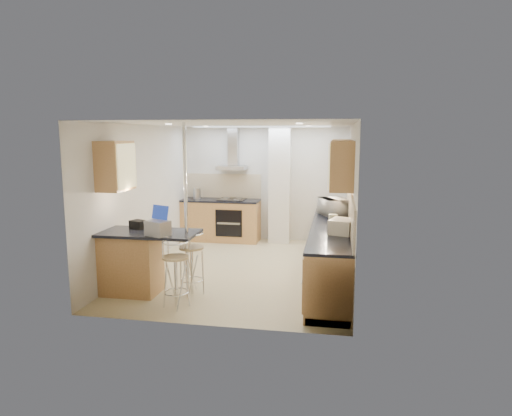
% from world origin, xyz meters
% --- Properties ---
extents(ground, '(4.80, 4.80, 0.00)m').
position_xyz_m(ground, '(0.00, 0.00, 0.00)').
color(ground, '#C4B583').
rests_on(ground, ground).
extents(room_shell, '(3.64, 4.84, 2.51)m').
position_xyz_m(room_shell, '(0.32, 0.38, 1.54)').
color(room_shell, silver).
rests_on(room_shell, ground).
extents(right_counter, '(0.63, 4.40, 0.92)m').
position_xyz_m(right_counter, '(1.50, 0.00, 0.46)').
color(right_counter, '#AE7D45').
rests_on(right_counter, ground).
extents(back_counter, '(1.70, 0.63, 0.92)m').
position_xyz_m(back_counter, '(-0.95, 2.10, 0.46)').
color(back_counter, '#AE7D45').
rests_on(back_counter, ground).
extents(peninsula, '(1.47, 0.72, 0.94)m').
position_xyz_m(peninsula, '(-1.12, -1.45, 0.48)').
color(peninsula, '#AE7D45').
rests_on(peninsula, ground).
extents(microwave, '(0.57, 0.66, 0.30)m').
position_xyz_m(microwave, '(1.50, 0.49, 1.07)').
color(microwave, silver).
rests_on(microwave, right_counter).
extents(laptop, '(0.37, 0.33, 0.21)m').
position_xyz_m(laptop, '(-0.87, -1.67, 1.05)').
color(laptop, '#989BA0').
rests_on(laptop, peninsula).
extents(bag, '(0.28, 0.24, 0.12)m').
position_xyz_m(bag, '(-1.34, -1.27, 1.00)').
color(bag, black).
rests_on(bag, peninsula).
extents(bar_stool_near, '(0.38, 0.38, 0.93)m').
position_xyz_m(bar_stool_near, '(-0.55, -1.87, 0.46)').
color(bar_stool_near, tan).
rests_on(bar_stool_near, ground).
extents(bar_stool_end, '(0.49, 0.49, 0.93)m').
position_xyz_m(bar_stool_end, '(-0.51, -1.32, 0.46)').
color(bar_stool_end, tan).
rests_on(bar_stool_end, ground).
extents(jar_a, '(0.16, 0.16, 0.16)m').
position_xyz_m(jar_a, '(1.56, 0.61, 1.00)').
color(jar_a, silver).
rests_on(jar_a, right_counter).
extents(jar_b, '(0.14, 0.14, 0.16)m').
position_xyz_m(jar_b, '(1.50, 0.68, 1.00)').
color(jar_b, silver).
rests_on(jar_b, right_counter).
extents(jar_c, '(0.15, 0.15, 0.20)m').
position_xyz_m(jar_c, '(1.52, -0.56, 1.02)').
color(jar_c, beige).
rests_on(jar_c, right_counter).
extents(jar_d, '(0.10, 0.10, 0.14)m').
position_xyz_m(jar_d, '(1.51, -0.28, 0.99)').
color(jar_d, silver).
rests_on(jar_d, right_counter).
extents(bread_bin, '(0.41, 0.47, 0.21)m').
position_xyz_m(bread_bin, '(1.65, -0.98, 1.02)').
color(bread_bin, silver).
rests_on(bread_bin, right_counter).
extents(kettle, '(0.16, 0.16, 0.24)m').
position_xyz_m(kettle, '(-1.48, 2.07, 1.04)').
color(kettle, '#A5A6A9').
rests_on(kettle, back_counter).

